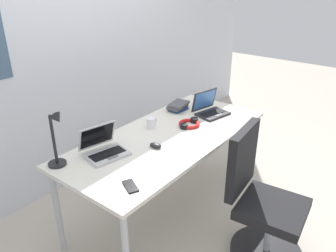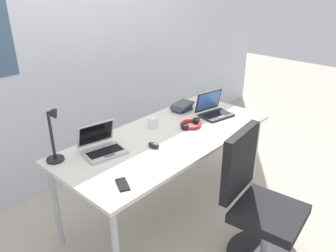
# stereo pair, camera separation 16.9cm
# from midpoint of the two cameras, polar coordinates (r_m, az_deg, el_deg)

# --- Properties ---
(ground_plane) EXTENTS (12.00, 12.00, 0.00)m
(ground_plane) POSITION_cam_midpoint_polar(r_m,az_deg,el_deg) (3.03, -1.65, -14.21)
(ground_plane) COLOR #B7AD9E
(wall_back) EXTENTS (6.00, 0.13, 2.60)m
(wall_back) POSITION_cam_midpoint_polar(r_m,az_deg,el_deg) (3.23, -17.55, 12.86)
(wall_back) COLOR silver
(wall_back) RESTS_ON ground_plane
(desk) EXTENTS (1.80, 0.80, 0.74)m
(desk) POSITION_cam_midpoint_polar(r_m,az_deg,el_deg) (2.66, -1.83, -2.70)
(desk) COLOR silver
(desk) RESTS_ON ground_plane
(desk_lamp) EXTENTS (0.12, 0.18, 0.40)m
(desk_lamp) POSITION_cam_midpoint_polar(r_m,az_deg,el_deg) (2.27, -20.49, -2.22)
(desk_lamp) COLOR black
(desk_lamp) RESTS_ON desk
(laptop_front_right) EXTENTS (0.32, 0.29, 0.21)m
(laptop_front_right) POSITION_cam_midpoint_polar(r_m,az_deg,el_deg) (3.02, 5.60, 2.81)
(laptop_front_right) COLOR #232326
(laptop_front_right) RESTS_ON desk
(laptop_front_left) EXTENTS (0.33, 0.31, 0.20)m
(laptop_front_left) POSITION_cam_midpoint_polar(r_m,az_deg,el_deg) (2.40, -12.80, -3.84)
(laptop_front_left) COLOR #B7BABC
(laptop_front_left) RESTS_ON desk
(computer_mouse) EXTENTS (0.07, 0.10, 0.03)m
(computer_mouse) POSITION_cam_midpoint_polar(r_m,az_deg,el_deg) (2.45, -4.10, -3.35)
(computer_mouse) COLOR black
(computer_mouse) RESTS_ON desk
(cell_phone) EXTENTS (0.12, 0.15, 0.01)m
(cell_phone) POSITION_cam_midpoint_polar(r_m,az_deg,el_deg) (2.05, -8.80, -10.11)
(cell_phone) COLOR black
(cell_phone) RESTS_ON desk
(headphones) EXTENTS (0.21, 0.18, 0.04)m
(headphones) POSITION_cam_midpoint_polar(r_m,az_deg,el_deg) (2.79, 1.90, 0.39)
(headphones) COLOR red
(headphones) RESTS_ON desk
(book_stack) EXTENTS (0.23, 0.17, 0.07)m
(book_stack) POSITION_cam_midpoint_polar(r_m,az_deg,el_deg) (3.10, 0.15, 3.38)
(book_stack) COLOR navy
(book_stack) RESTS_ON desk
(coffee_mug) EXTENTS (0.11, 0.08, 0.09)m
(coffee_mug) POSITION_cam_midpoint_polar(r_m,az_deg,el_deg) (2.74, -4.64, 0.50)
(coffee_mug) COLOR white
(coffee_mug) RESTS_ON desk
(office_chair) EXTENTS (0.52, 0.56, 0.97)m
(office_chair) POSITION_cam_midpoint_polar(r_m,az_deg,el_deg) (2.50, 13.62, -13.25)
(office_chair) COLOR black
(office_chair) RESTS_ON ground_plane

